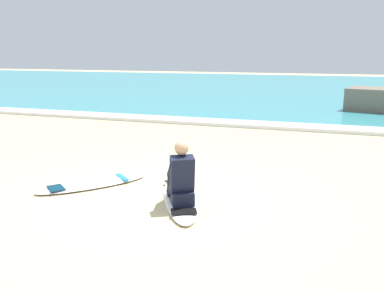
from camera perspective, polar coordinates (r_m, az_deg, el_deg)
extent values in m
plane|color=#CCB584|center=(6.56, -5.64, -7.16)|extent=(80.00, 80.00, 0.00)
cube|color=teal|center=(26.48, 13.07, 7.97)|extent=(80.00, 28.00, 0.10)
cube|color=white|center=(13.01, 6.96, 3.22)|extent=(80.00, 0.90, 0.11)
ellipsoid|color=white|center=(6.56, -1.60, -6.78)|extent=(1.42, 2.35, 0.07)
cube|color=black|center=(7.17, -1.93, -4.72)|extent=(0.48, 0.28, 0.01)
cube|color=black|center=(5.85, -1.14, -8.92)|extent=(0.43, 0.37, 0.01)
cube|color=black|center=(6.06, -1.32, -7.09)|extent=(0.41, 0.38, 0.20)
cylinder|color=black|center=(6.16, -2.53, -5.26)|extent=(0.33, 0.43, 0.43)
cylinder|color=black|center=(6.36, -2.93, -4.95)|extent=(0.23, 0.28, 0.42)
cube|color=black|center=(6.49, -3.04, -6.40)|extent=(0.19, 0.24, 0.05)
cylinder|color=black|center=(6.19, -0.69, -5.15)|extent=(0.33, 0.43, 0.43)
cylinder|color=black|center=(6.40, -0.88, -4.83)|extent=(0.23, 0.28, 0.42)
cube|color=black|center=(6.53, -0.94, -6.27)|extent=(0.19, 0.24, 0.05)
cube|color=black|center=(5.98, -1.40, -3.81)|extent=(0.44, 0.42, 0.57)
sphere|color=tan|center=(5.91, -1.47, -0.11)|extent=(0.21, 0.21, 0.21)
cylinder|color=black|center=(6.10, -2.93, -3.25)|extent=(0.27, 0.39, 0.31)
cylinder|color=black|center=(6.14, -0.34, -3.12)|extent=(0.27, 0.39, 0.31)
ellipsoid|color=silver|center=(7.34, -13.64, -4.99)|extent=(1.64, 1.82, 0.07)
cube|color=#1E7FB7|center=(7.50, -9.71, -4.10)|extent=(0.43, 0.38, 0.01)
cube|color=#0A2C40|center=(7.17, -18.38, -5.40)|extent=(0.43, 0.42, 0.01)
cube|color=#756656|center=(17.05, 23.50, 5.97)|extent=(1.93, 2.02, 0.93)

